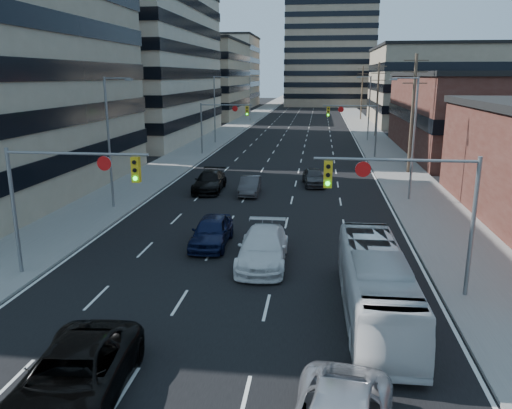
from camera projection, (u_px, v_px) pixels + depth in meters
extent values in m
plane|color=black|center=(184.00, 396.00, 14.58)|extent=(400.00, 400.00, 0.00)
cube|color=black|center=(307.00, 109.00, 139.41)|extent=(18.00, 300.00, 0.02)
cube|color=slate|center=(266.00, 108.00, 140.80)|extent=(5.00, 300.00, 0.15)
cube|color=slate|center=(349.00, 109.00, 137.99)|extent=(5.00, 300.00, 0.15)
cube|color=#ADA089|center=(108.00, 40.00, 71.97)|extent=(26.00, 34.00, 28.00)
cube|color=gray|center=(196.00, 80.00, 111.52)|extent=(20.00, 30.00, 16.00)
cube|color=#472119|center=(494.00, 116.00, 58.54)|extent=(20.00, 30.00, 9.00)
cube|color=gray|center=(434.00, 87.00, 94.28)|extent=(22.00, 28.00, 14.00)
cube|color=gray|center=(331.00, 7.00, 150.61)|extent=(26.00, 26.00, 58.00)
cube|color=#ADA089|center=(215.00, 72.00, 149.92)|extent=(24.00, 24.00, 20.00)
cube|color=gray|center=(427.00, 87.00, 134.01)|extent=(22.00, 22.00, 12.00)
cylinder|color=slate|center=(14.00, 213.00, 22.72)|extent=(0.18, 0.18, 6.00)
cylinder|color=slate|center=(76.00, 154.00, 21.62)|extent=(6.50, 0.12, 0.12)
cube|color=gold|center=(136.00, 170.00, 21.46)|extent=(0.35, 0.28, 1.10)
cylinder|color=black|center=(134.00, 162.00, 21.22)|extent=(0.18, 0.06, 0.18)
cylinder|color=black|center=(135.00, 170.00, 21.31)|extent=(0.18, 0.06, 0.18)
cylinder|color=#0CE526|center=(135.00, 178.00, 21.40)|extent=(0.18, 0.06, 0.18)
cylinder|color=white|center=(104.00, 163.00, 21.54)|extent=(0.64, 0.06, 0.64)
cylinder|color=slate|center=(472.00, 230.00, 20.29)|extent=(0.18, 0.18, 6.00)
cylinder|color=slate|center=(395.00, 160.00, 19.98)|extent=(6.50, 0.12, 0.12)
cube|color=gold|center=(328.00, 174.00, 20.47)|extent=(0.35, 0.28, 1.10)
cylinder|color=black|center=(328.00, 167.00, 20.22)|extent=(0.18, 0.06, 0.18)
cylinder|color=black|center=(328.00, 175.00, 20.31)|extent=(0.18, 0.06, 0.18)
cylinder|color=#0CE526|center=(328.00, 183.00, 20.40)|extent=(0.18, 0.06, 0.18)
cylinder|color=white|center=(363.00, 169.00, 20.20)|extent=(0.64, 0.06, 0.64)
cylinder|color=slate|center=(202.00, 129.00, 58.25)|extent=(0.18, 0.18, 6.00)
cylinder|color=slate|center=(226.00, 105.00, 57.19)|extent=(6.00, 0.12, 0.12)
cube|color=gold|center=(247.00, 111.00, 57.06)|extent=(0.35, 0.28, 1.10)
cylinder|color=black|center=(247.00, 108.00, 56.82)|extent=(0.18, 0.06, 0.18)
cylinder|color=black|center=(247.00, 111.00, 56.90)|extent=(0.18, 0.06, 0.18)
cylinder|color=#0CE526|center=(247.00, 114.00, 56.99)|extent=(0.18, 0.06, 0.18)
cylinder|color=white|center=(235.00, 109.00, 57.14)|extent=(0.64, 0.06, 0.64)
cylinder|color=slate|center=(376.00, 131.00, 55.82)|extent=(0.18, 0.18, 6.00)
cylinder|color=slate|center=(350.00, 106.00, 55.48)|extent=(6.00, 0.12, 0.12)
cube|color=gold|center=(328.00, 112.00, 55.94)|extent=(0.35, 0.28, 1.10)
cylinder|color=black|center=(328.00, 109.00, 55.69)|extent=(0.18, 0.06, 0.18)
cylinder|color=black|center=(328.00, 112.00, 55.78)|extent=(0.18, 0.06, 0.18)
cylinder|color=#0CE526|center=(328.00, 115.00, 55.87)|extent=(0.18, 0.06, 0.18)
cylinder|color=white|center=(341.00, 109.00, 55.67)|extent=(0.64, 0.06, 0.64)
cylinder|color=#4C3D2D|center=(412.00, 115.00, 46.28)|extent=(0.28, 0.28, 11.00)
cube|color=#4C3D2D|center=(416.00, 60.00, 45.05)|extent=(2.20, 0.10, 0.10)
cube|color=#4C3D2D|center=(416.00, 72.00, 45.30)|extent=(2.20, 0.10, 0.10)
cube|color=#4C3D2D|center=(415.00, 83.00, 45.55)|extent=(2.20, 0.10, 0.10)
cylinder|color=#4C3D2D|center=(377.00, 100.00, 75.09)|extent=(0.28, 0.28, 11.00)
cube|color=#4C3D2D|center=(379.00, 66.00, 73.86)|extent=(2.20, 0.10, 0.10)
cube|color=#4C3D2D|center=(379.00, 73.00, 74.11)|extent=(2.20, 0.10, 0.10)
cube|color=#4C3D2D|center=(378.00, 80.00, 74.36)|extent=(2.20, 0.10, 0.10)
cylinder|color=#4C3D2D|center=(362.00, 93.00, 103.90)|extent=(0.28, 0.28, 11.00)
cube|color=#4C3D2D|center=(363.00, 69.00, 102.67)|extent=(2.20, 0.10, 0.10)
cube|color=#4C3D2D|center=(363.00, 74.00, 102.92)|extent=(2.20, 0.10, 0.10)
cube|color=#4C3D2D|center=(362.00, 79.00, 103.17)|extent=(2.20, 0.10, 0.10)
cylinder|color=slate|center=(109.00, 145.00, 33.93)|extent=(0.16, 0.16, 9.00)
cylinder|color=slate|center=(117.00, 78.00, 32.72)|extent=(1.80, 0.10, 0.10)
cube|color=slate|center=(129.00, 80.00, 32.64)|extent=(0.50, 0.22, 0.14)
cylinder|color=slate|center=(215.00, 110.00, 67.54)|extent=(0.16, 0.16, 9.00)
cylinder|color=slate|center=(221.00, 77.00, 66.33)|extent=(1.80, 0.10, 0.10)
cube|color=slate|center=(227.00, 77.00, 66.25)|extent=(0.50, 0.22, 0.14)
cylinder|color=slate|center=(250.00, 99.00, 101.15)|extent=(0.16, 0.16, 9.00)
cylinder|color=slate|center=(254.00, 76.00, 99.94)|extent=(1.80, 0.10, 0.10)
cube|color=slate|center=(258.00, 77.00, 99.86)|extent=(0.50, 0.22, 0.14)
cylinder|color=slate|center=(414.00, 141.00, 36.17)|extent=(0.16, 0.16, 9.00)
cylinder|color=slate|center=(405.00, 78.00, 35.18)|extent=(1.80, 0.10, 0.10)
cube|color=slate|center=(394.00, 79.00, 35.30)|extent=(0.50, 0.22, 0.14)
cylinder|color=slate|center=(369.00, 109.00, 69.78)|extent=(0.16, 0.16, 9.00)
cylinder|color=slate|center=(364.00, 77.00, 68.79)|extent=(1.80, 0.10, 0.10)
cube|color=slate|center=(358.00, 77.00, 68.91)|extent=(0.50, 0.22, 0.14)
imported|color=black|center=(73.00, 378.00, 14.04)|extent=(3.24, 6.16, 1.65)
imported|color=white|center=(263.00, 248.00, 24.62)|extent=(2.47, 5.82, 1.67)
imported|color=silver|center=(375.00, 285.00, 18.99)|extent=(2.42, 9.61, 2.67)
imported|color=black|center=(212.00, 231.00, 27.32)|extent=(1.96, 4.78, 1.62)
imported|color=#363638|center=(250.00, 186.00, 39.18)|extent=(1.61, 4.27, 1.39)
imported|color=black|center=(210.00, 181.00, 40.28)|extent=(2.38, 5.49, 1.57)
imported|color=#343437|center=(314.00, 177.00, 42.33)|extent=(2.22, 4.47, 1.47)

